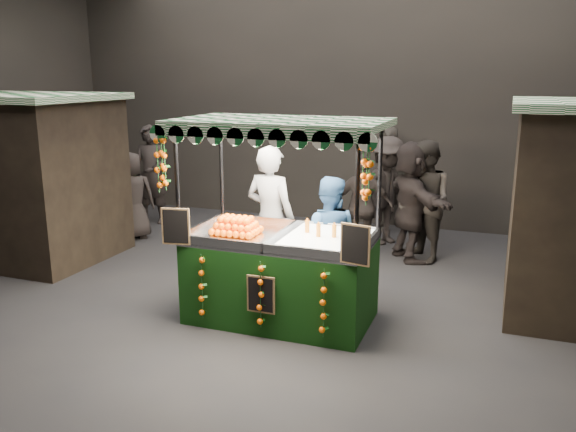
% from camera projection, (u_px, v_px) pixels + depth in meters
% --- Properties ---
extents(ground, '(12.00, 12.00, 0.00)m').
position_uv_depth(ground, '(246.00, 313.00, 7.36)').
color(ground, black).
rests_on(ground, ground).
extents(market_hall, '(12.10, 10.10, 5.05)m').
position_uv_depth(market_hall, '(241.00, 29.00, 6.56)').
color(market_hall, black).
rests_on(market_hall, ground).
extents(neighbour_stall_left, '(3.00, 2.20, 2.60)m').
position_uv_depth(neighbour_stall_left, '(19.00, 176.00, 9.45)').
color(neighbour_stall_left, black).
rests_on(neighbour_stall_left, ground).
extents(juice_stall, '(2.48, 1.46, 2.41)m').
position_uv_depth(juice_stall, '(281.00, 261.00, 7.01)').
color(juice_stall, black).
rests_on(juice_stall, ground).
extents(vendor_grey, '(0.79, 0.58, 1.99)m').
position_uv_depth(vendor_grey, '(271.00, 219.00, 8.00)').
color(vendor_grey, gray).
rests_on(vendor_grey, ground).
extents(vendor_blue, '(0.87, 0.71, 1.65)m').
position_uv_depth(vendor_blue, '(328.00, 239.00, 7.63)').
color(vendor_blue, navy).
rests_on(vendor_blue, ground).
extents(shopper_0, '(0.78, 0.59, 1.93)m').
position_uv_depth(shopper_0, '(151.00, 175.00, 11.60)').
color(shopper_0, black).
rests_on(shopper_0, ground).
extents(shopper_1, '(1.16, 1.18, 1.91)m').
position_uv_depth(shopper_1, '(424.00, 202.00, 9.20)').
color(shopper_1, '#282320').
rests_on(shopper_1, ground).
extents(shopper_2, '(1.01, 0.47, 1.68)m').
position_uv_depth(shopper_2, '(363.00, 207.00, 9.38)').
color(shopper_2, '#282221').
rests_on(shopper_2, ground).
extents(shopper_3, '(1.29, 1.38, 1.87)m').
position_uv_depth(shopper_3, '(387.00, 191.00, 10.19)').
color(shopper_3, black).
rests_on(shopper_3, ground).
extents(shopper_4, '(0.90, 0.86, 1.56)m').
position_uv_depth(shopper_4, '(133.00, 196.00, 10.52)').
color(shopper_4, black).
rests_on(shopper_4, ground).
extents(shopper_5, '(1.44, 1.78, 1.90)m').
position_uv_depth(shopper_5, '(411.00, 201.00, 9.28)').
color(shopper_5, black).
rests_on(shopper_5, ground).
extents(shopper_6, '(0.69, 0.83, 1.95)m').
position_uv_depth(shopper_6, '(385.00, 179.00, 11.06)').
color(shopper_6, black).
rests_on(shopper_6, ground).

